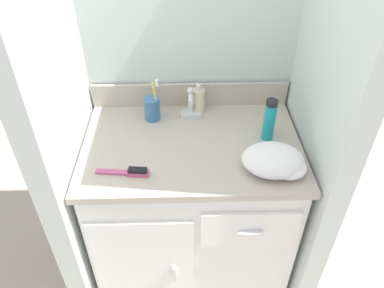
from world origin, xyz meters
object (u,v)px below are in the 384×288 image
(soap_dispenser, at_px, (199,100))
(hand_towel, at_px, (276,161))
(toothbrush_cup, at_px, (152,108))
(hairbrush, at_px, (130,172))
(shaving_cream_can, at_px, (269,120))

(soap_dispenser, bearing_deg, hand_towel, -55.28)
(toothbrush_cup, height_order, hairbrush, toothbrush_cup)
(toothbrush_cup, height_order, shaving_cream_can, toothbrush_cup)
(toothbrush_cup, bearing_deg, hand_towel, -35.87)
(toothbrush_cup, distance_m, hand_towel, 0.59)
(shaving_cream_can, xyz_separation_m, hairbrush, (-0.55, -0.21, -0.08))
(shaving_cream_can, height_order, hand_towel, shaving_cream_can)
(soap_dispenser, distance_m, shaving_cream_can, 0.34)
(toothbrush_cup, xyz_separation_m, hairbrush, (-0.07, -0.36, -0.04))
(toothbrush_cup, height_order, soap_dispenser, toothbrush_cup)
(shaving_cream_can, bearing_deg, hand_towel, -91.33)
(soap_dispenser, height_order, hairbrush, soap_dispenser)
(shaving_cream_can, distance_m, hairbrush, 0.59)
(soap_dispenser, relative_size, hairbrush, 0.75)
(toothbrush_cup, bearing_deg, soap_dispenser, 12.72)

